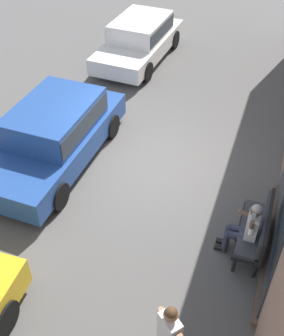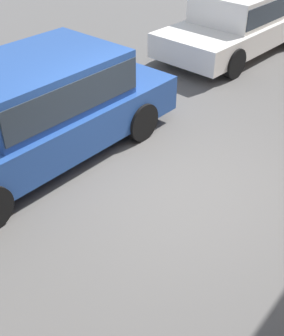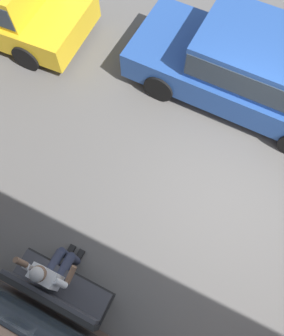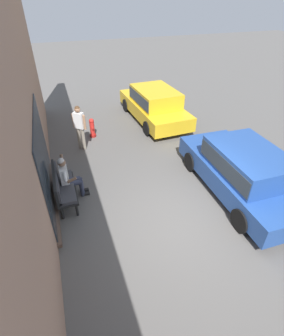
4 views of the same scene
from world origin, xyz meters
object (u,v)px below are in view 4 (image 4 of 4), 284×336
bench (62,186)px  pedestrian_standing (79,124)px  parked_car_far (154,103)px  fire_hydrant (92,128)px  person_on_phone (68,177)px  parked_car_mid (244,169)px

bench → pedestrian_standing: bearing=-18.0°
parked_car_far → fire_hydrant: (-0.75, 3.02, -0.42)m
person_on_phone → parked_car_mid: parked_car_mid is taller
bench → fire_hydrant: (3.77, -1.49, -0.19)m
pedestrian_standing → fire_hydrant: size_ratio=2.14×
person_on_phone → parked_car_mid: bearing=-106.3°
bench → person_on_phone: person_on_phone is taller
parked_car_far → bench: bearing=135.1°
bench → fire_hydrant: bench is taller
person_on_phone → parked_car_far: parked_car_far is taller
parked_car_far → pedestrian_standing: pedestrian_standing is taller
parked_car_mid → pedestrian_standing: (4.14, 4.14, 0.20)m
pedestrian_standing → parked_car_far: bearing=-65.6°
parked_car_far → fire_hydrant: parked_car_far is taller
bench → parked_car_mid: bearing=-103.7°
person_on_phone → pedestrian_standing: (2.72, -0.72, 0.31)m
parked_car_mid → fire_hydrant: parked_car_mid is taller
bench → parked_car_mid: (-1.24, -5.08, 0.24)m
parked_car_mid → parked_car_far: size_ratio=1.00×
parked_car_mid → pedestrian_standing: size_ratio=2.67×
bench → pedestrian_standing: 3.09m
parked_car_far → pedestrian_standing: bearing=114.4°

